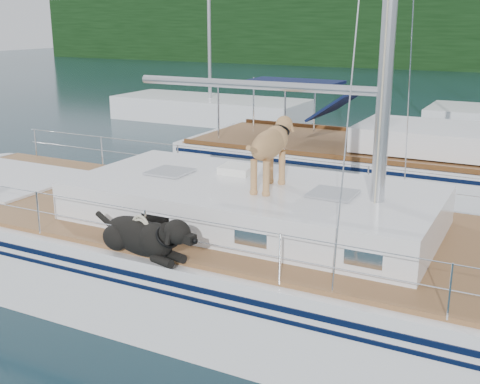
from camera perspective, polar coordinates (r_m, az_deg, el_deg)
The scene contains 4 objects.
ground at distance 9.55m, azimuth -3.26°, elevation -9.17°, with size 120.00×120.00×0.00m, color black.
main_sailboat at distance 9.23m, azimuth -2.83°, elevation -5.50°, with size 12.00×4.05×14.01m.
neighbor_sailboat at distance 14.72m, azimuth 16.21°, elevation 1.92°, with size 11.00×3.50×13.30m.
bg_boat_west at distance 25.03m, azimuth -2.83°, elevation 7.78°, with size 8.00×3.00×11.65m.
Camera 1 is at (4.43, -7.42, 4.08)m, focal length 45.00 mm.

